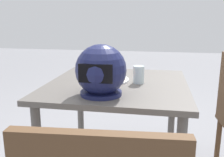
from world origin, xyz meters
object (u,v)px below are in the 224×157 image
(motorcycle_helmet, at_px, (101,71))
(drinking_glass, at_px, (139,75))
(pizza, at_px, (107,76))
(dining_table, at_px, (117,98))

(motorcycle_helmet, height_order, drinking_glass, motorcycle_helmet)
(pizza, relative_size, drinking_glass, 2.24)
(motorcycle_helmet, bearing_deg, dining_table, -99.46)
(dining_table, distance_m, pizza, 0.15)
(pizza, bearing_deg, motorcycle_helmet, 95.26)
(drinking_glass, bearing_deg, dining_table, 5.64)
(dining_table, height_order, drinking_glass, drinking_glass)
(pizza, distance_m, motorcycle_helmet, 0.33)
(dining_table, xyz_separation_m, motorcycle_helmet, (0.04, 0.27, 0.23))
(pizza, relative_size, motorcycle_helmet, 0.90)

